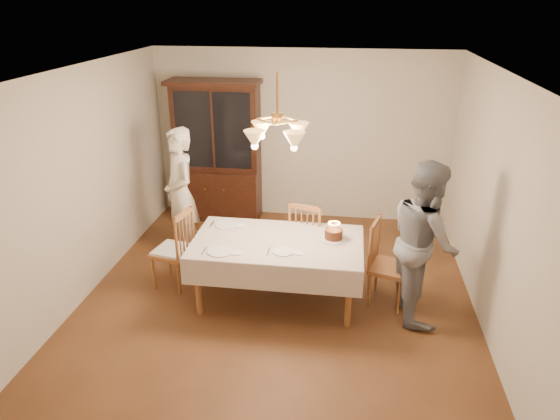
% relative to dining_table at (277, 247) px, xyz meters
% --- Properties ---
extents(ground, '(5.00, 5.00, 0.00)m').
position_rel_dining_table_xyz_m(ground, '(0.00, 0.00, -0.68)').
color(ground, '#522D17').
rests_on(ground, ground).
extents(room_shell, '(5.00, 5.00, 5.00)m').
position_rel_dining_table_xyz_m(room_shell, '(0.00, 0.00, 0.90)').
color(room_shell, white).
rests_on(room_shell, ground).
extents(dining_table, '(1.90, 1.10, 0.76)m').
position_rel_dining_table_xyz_m(dining_table, '(0.00, 0.00, 0.00)').
color(dining_table, brown).
rests_on(dining_table, ground).
extents(china_hutch, '(1.38, 0.54, 2.16)m').
position_rel_dining_table_xyz_m(china_hutch, '(-1.27, 2.25, 0.36)').
color(china_hutch, black).
rests_on(china_hutch, ground).
extents(chair_far_side, '(0.53, 0.51, 1.00)m').
position_rel_dining_table_xyz_m(chair_far_side, '(0.29, 0.67, -0.24)').
color(chair_far_side, brown).
rests_on(chair_far_side, ground).
extents(chair_left_end, '(0.50, 0.52, 1.00)m').
position_rel_dining_table_xyz_m(chair_left_end, '(-1.29, 0.13, -0.23)').
color(chair_left_end, brown).
rests_on(chair_left_end, ground).
extents(chair_right_end, '(0.52, 0.54, 1.00)m').
position_rel_dining_table_xyz_m(chair_right_end, '(1.25, 0.12, -0.24)').
color(chair_right_end, brown).
rests_on(chair_right_end, ground).
extents(elderly_woman, '(0.73, 0.77, 1.77)m').
position_rel_dining_table_xyz_m(elderly_woman, '(-1.43, 0.94, 0.20)').
color(elderly_woman, white).
rests_on(elderly_woman, ground).
extents(adult_in_grey, '(0.82, 0.97, 1.78)m').
position_rel_dining_table_xyz_m(adult_in_grey, '(1.58, -0.04, 0.20)').
color(adult_in_grey, slate).
rests_on(adult_in_grey, ground).
extents(birthday_cake, '(0.30, 0.30, 0.20)m').
position_rel_dining_table_xyz_m(birthday_cake, '(0.62, 0.14, 0.13)').
color(birthday_cake, white).
rests_on(birthday_cake, dining_table).
extents(place_setting_near_left, '(0.42, 0.27, 0.02)m').
position_rel_dining_table_xyz_m(place_setting_near_left, '(-0.56, -0.35, 0.08)').
color(place_setting_near_left, white).
rests_on(place_setting_near_left, dining_table).
extents(place_setting_near_right, '(0.37, 0.23, 0.02)m').
position_rel_dining_table_xyz_m(place_setting_near_right, '(0.11, -0.25, 0.08)').
color(place_setting_near_right, white).
rests_on(place_setting_near_right, dining_table).
extents(place_setting_far_left, '(0.41, 0.26, 0.02)m').
position_rel_dining_table_xyz_m(place_setting_far_left, '(-0.66, 0.32, 0.08)').
color(place_setting_far_left, white).
rests_on(place_setting_far_left, dining_table).
extents(chandelier, '(0.62, 0.62, 0.73)m').
position_rel_dining_table_xyz_m(chandelier, '(-0.00, -0.00, 1.29)').
color(chandelier, '#BF8C3F').
rests_on(chandelier, ground).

